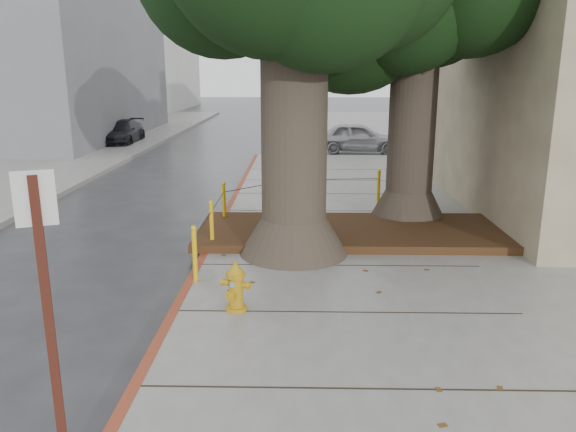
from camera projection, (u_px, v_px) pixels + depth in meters
name	position (u px, v px, depth m)	size (l,w,h in m)	color
ground	(312.00, 321.00, 8.10)	(140.00, 140.00, 0.00)	#28282B
sidewalk_far	(394.00, 124.00, 36.98)	(16.00, 20.00, 0.15)	slate
curb_red	(203.00, 259.00, 10.54)	(0.14, 26.00, 0.16)	maroon
planter_bed	(351.00, 231.00, 11.80)	(6.40, 2.60, 0.16)	black
building_far_grey	(7.00, 19.00, 28.20)	(12.00, 16.00, 12.00)	slate
building_far_white	(113.00, 24.00, 50.12)	(12.00, 18.00, 15.00)	silver
bollard_ring	(269.00, 206.00, 12.18)	(3.79, 5.39, 0.95)	#F1B60D
fire_hydrant	(236.00, 287.00, 8.03)	(0.39, 0.39, 0.74)	#C89214
signpost	(51.00, 335.00, 3.98)	(0.26, 0.12, 2.73)	#471911
car_silver	(358.00, 137.00, 24.58)	(1.56, 3.89, 1.32)	#AEAEB3
car_red	(548.00, 137.00, 24.86)	(1.34, 3.83, 1.26)	maroon
car_dark	(121.00, 133.00, 27.19)	(1.66, 4.08, 1.18)	black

